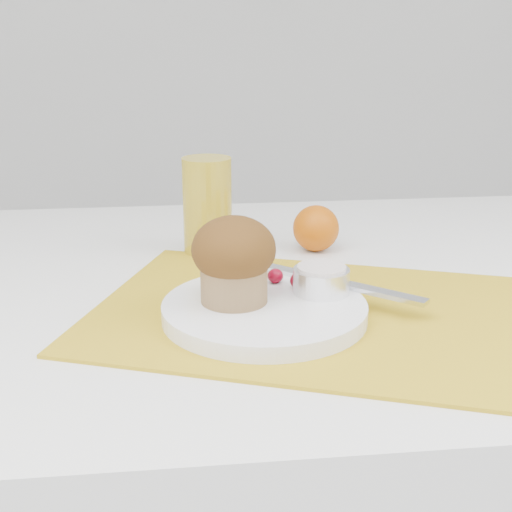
{
  "coord_description": "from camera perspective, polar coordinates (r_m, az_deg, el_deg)",
  "views": [
    {
      "loc": [
        -0.09,
        -0.8,
        1.06
      ],
      "look_at": [
        0.0,
        -0.01,
        0.8
      ],
      "focal_mm": 50.0,
      "sensor_mm": 36.0,
      "label": 1
    }
  ],
  "objects": [
    {
      "name": "cream",
      "position": [
        0.8,
        5.26,
        -1.03
      ],
      "size": [
        0.07,
        0.07,
        0.01
      ],
      "primitive_type": "cylinder",
      "rotation": [
        0.0,
        0.0,
        -0.32
      ],
      "color": "silver",
      "rests_on": "ramekin"
    },
    {
      "name": "raspberry_far",
      "position": [
        0.82,
        3.48,
        -1.99
      ],
      "size": [
        0.02,
        0.02,
        0.02
      ],
      "primitive_type": "ellipsoid",
      "color": "#56020D",
      "rests_on": "plate"
    },
    {
      "name": "plate",
      "position": [
        0.78,
        0.68,
        -4.38
      ],
      "size": [
        0.27,
        0.27,
        0.02
      ],
      "primitive_type": "cylinder",
      "rotation": [
        0.0,
        0.0,
        0.23
      ],
      "color": "white",
      "rests_on": "placemat"
    },
    {
      "name": "placemat",
      "position": [
        0.81,
        4.16,
        -4.55
      ],
      "size": [
        0.57,
        0.49,
        0.0
      ],
      "primitive_type": "cube",
      "rotation": [
        0.0,
        0.0,
        -0.36
      ],
      "color": "gold",
      "rests_on": "table"
    },
    {
      "name": "butter_knife",
      "position": [
        0.83,
        6.72,
        -2.18
      ],
      "size": [
        0.17,
        0.16,
        0.01
      ],
      "primitive_type": "cube",
      "rotation": [
        0.0,
        0.0,
        -0.73
      ],
      "color": "silver",
      "rests_on": "plate"
    },
    {
      "name": "juice_glass",
      "position": [
        1.0,
        -3.91,
        3.97
      ],
      "size": [
        0.07,
        0.07,
        0.14
      ],
      "primitive_type": "cylinder",
      "rotation": [
        0.0,
        0.0,
        -0.09
      ],
      "color": "gold",
      "rests_on": "table"
    },
    {
      "name": "orange",
      "position": [
        1.02,
        4.82,
        2.22
      ],
      "size": [
        0.07,
        0.07,
        0.07
      ],
      "primitive_type": "sphere",
      "color": "#C55906",
      "rests_on": "table"
    },
    {
      "name": "ramekin",
      "position": [
        0.81,
        5.24,
        -1.97
      ],
      "size": [
        0.08,
        0.08,
        0.03
      ],
      "primitive_type": "cylinder",
      "rotation": [
        0.0,
        0.0,
        -0.23
      ],
      "color": "white",
      "rests_on": "plate"
    },
    {
      "name": "raspberry_near",
      "position": [
        0.84,
        1.56,
        -1.6
      ],
      "size": [
        0.02,
        0.02,
        0.02
      ],
      "primitive_type": "ellipsoid",
      "color": "#630212",
      "rests_on": "plate"
    },
    {
      "name": "muffin",
      "position": [
        0.77,
        -1.79,
        -0.19
      ],
      "size": [
        0.09,
        0.09,
        0.1
      ],
      "color": "olive",
      "rests_on": "plate"
    }
  ]
}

